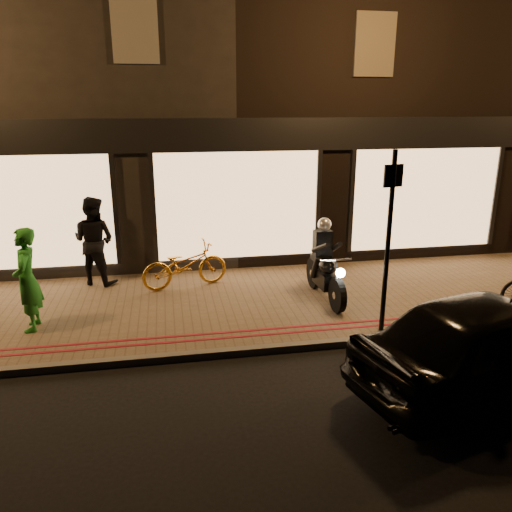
{
  "coord_description": "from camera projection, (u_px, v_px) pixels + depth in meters",
  "views": [
    {
      "loc": [
        -1.57,
        -6.92,
        3.78
      ],
      "look_at": [
        0.0,
        1.72,
        1.1
      ],
      "focal_mm": 35.0,
      "sensor_mm": 36.0,
      "label": 1
    }
  ],
  "objects": [
    {
      "name": "ground",
      "position": [
        275.0,
        354.0,
        7.88
      ],
      "size": [
        90.0,
        90.0,
        0.0
      ],
      "primitive_type": "plane",
      "color": "black",
      "rests_on": "ground"
    },
    {
      "name": "sidewalk",
      "position": [
        253.0,
        303.0,
        9.75
      ],
      "size": [
        50.0,
        4.0,
        0.12
      ],
      "primitive_type": "cube",
      "color": "brown",
      "rests_on": "ground"
    },
    {
      "name": "kerb_stone",
      "position": [
        275.0,
        349.0,
        7.91
      ],
      "size": [
        50.0,
        0.14,
        0.12
      ],
      "primitive_type": "cube",
      "color": "#59544C",
      "rests_on": "ground"
    },
    {
      "name": "red_kerb_lines",
      "position": [
        268.0,
        332.0,
        8.36
      ],
      "size": [
        50.0,
        0.26,
        0.01
      ],
      "color": "maroon",
      "rests_on": "sidewalk"
    },
    {
      "name": "building_row",
      "position": [
        213.0,
        88.0,
        15.1
      ],
      "size": [
        48.0,
        10.11,
        8.5
      ],
      "color": "black",
      "rests_on": "ground"
    },
    {
      "name": "motorcycle",
      "position": [
        325.0,
        268.0,
        9.65
      ],
      "size": [
        0.6,
        1.94,
        1.59
      ],
      "rotation": [
        0.0,
        0.0,
        0.04
      ],
      "color": "black",
      "rests_on": "sidewalk"
    },
    {
      "name": "sign_post",
      "position": [
        389.0,
        234.0,
        7.96
      ],
      "size": [
        0.35,
        0.11,
        3.0
      ],
      "rotation": [
        0.0,
        0.0,
        0.24
      ],
      "color": "black",
      "rests_on": "sidewalk"
    },
    {
      "name": "bicycle_gold",
      "position": [
        185.0,
        265.0,
        10.31
      ],
      "size": [
        1.89,
        1.05,
        0.94
      ],
      "primitive_type": "imported",
      "rotation": [
        0.0,
        0.0,
        1.82
      ],
      "color": "#C68422",
      "rests_on": "sidewalk"
    },
    {
      "name": "person_green",
      "position": [
        27.0,
        280.0,
        8.24
      ],
      "size": [
        0.46,
        0.67,
        1.76
      ],
      "primitive_type": "imported",
      "rotation": [
        0.0,
        0.0,
        -1.5
      ],
      "color": "#207B24",
      "rests_on": "sidewalk"
    },
    {
      "name": "person_dark",
      "position": [
        94.0,
        241.0,
        10.39
      ],
      "size": [
        1.12,
        1.03,
        1.86
      ],
      "primitive_type": "imported",
      "rotation": [
        0.0,
        0.0,
        2.69
      ],
      "color": "black",
      "rests_on": "sidewalk"
    },
    {
      "name": "parked_car",
      "position": [
        495.0,
        342.0,
        6.72
      ],
      "size": [
        4.41,
        2.65,
        1.4
      ],
      "primitive_type": "imported",
      "rotation": [
        0.0,
        0.0,
        1.83
      ],
      "color": "black",
      "rests_on": "ground"
    }
  ]
}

